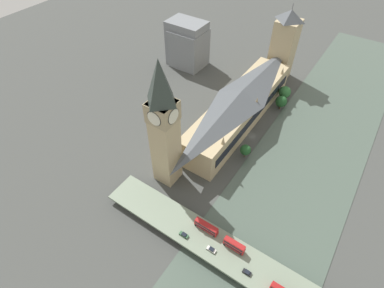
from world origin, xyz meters
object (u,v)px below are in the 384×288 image
(victoria_tower, at_px, (284,46))
(double_decker_bus_mid, at_px, (206,227))
(clock_tower, at_px, (164,125))
(road_bridge, at_px, (248,266))
(double_decker_bus_rear, at_px, (234,245))
(car_northbound_mid, at_px, (211,249))
(car_northbound_tail, at_px, (247,272))
(car_northbound_lead, at_px, (184,235))
(parliament_hall, at_px, (240,107))

(victoria_tower, distance_m, double_decker_bus_mid, 150.61)
(clock_tower, distance_m, road_bridge, 72.93)
(double_decker_bus_mid, distance_m, double_decker_bus_rear, 15.03)
(car_northbound_mid, distance_m, car_northbound_tail, 17.57)
(road_bridge, distance_m, car_northbound_lead, 31.20)
(car_northbound_tail, bearing_deg, road_bridge, -75.79)
(victoria_tower, distance_m, car_northbound_lead, 158.00)
(road_bridge, bearing_deg, parliament_hall, -59.73)
(road_bridge, distance_m, car_northbound_mid, 17.12)
(parliament_hall, height_order, double_decker_bus_rear, parliament_hall)
(double_decker_bus_mid, xyz_separation_m, double_decker_bus_rear, (-15.00, 0.80, 0.20))
(victoria_tower, relative_size, road_bridge, 0.37)
(double_decker_bus_rear, relative_size, car_northbound_lead, 2.25)
(clock_tower, height_order, double_decker_bus_mid, clock_tower)
(car_northbound_lead, distance_m, car_northbound_tail, 31.71)
(double_decker_bus_rear, relative_size, car_northbound_tail, 2.64)
(road_bridge, relative_size, car_northbound_lead, 33.65)
(parliament_hall, xyz_separation_m, victoria_tower, (0.06, -65.67, 13.66))
(clock_tower, relative_size, double_decker_bus_rear, 7.29)
(car_northbound_lead, bearing_deg, car_northbound_mid, -175.68)
(clock_tower, xyz_separation_m, double_decker_bus_mid, (-36.21, 18.07, -31.17))
(clock_tower, distance_m, car_northbound_mid, 60.19)
(car_northbound_mid, bearing_deg, double_decker_bus_rear, -140.10)
(victoria_tower, relative_size, car_northbound_lead, 12.50)
(car_northbound_tail, bearing_deg, clock_tower, -22.61)
(clock_tower, bearing_deg, double_decker_bus_rear, 159.77)
(road_bridge, bearing_deg, car_northbound_tail, 104.21)
(clock_tower, height_order, car_northbound_mid, clock_tower)
(clock_tower, relative_size, road_bridge, 0.49)
(road_bridge, relative_size, car_northbound_tail, 39.49)
(road_bridge, xyz_separation_m, car_northbound_tail, (-0.83, 3.28, 1.54))
(clock_tower, height_order, road_bridge, clock_tower)
(car_northbound_lead, bearing_deg, double_decker_bus_rear, -161.00)
(double_decker_bus_mid, distance_m, car_northbound_tail, 25.99)
(double_decker_bus_rear, xyz_separation_m, car_northbound_lead, (21.84, 7.52, -2.06))
(parliament_hall, distance_m, car_northbound_lead, 92.08)
(road_bridge, xyz_separation_m, car_northbound_lead, (30.87, 4.23, 1.62))
(clock_tower, xyz_separation_m, car_northbound_tail, (-61.07, 25.43, -33.10))
(double_decker_bus_mid, xyz_separation_m, car_northbound_mid, (-7.28, 7.25, -1.85))
(car_northbound_mid, bearing_deg, parliament_hall, -69.49)
(car_northbound_lead, height_order, car_northbound_tail, car_northbound_lead)
(double_decker_bus_mid, height_order, car_northbound_tail, double_decker_bus_mid)
(parliament_hall, xyz_separation_m, car_northbound_lead, (-19.08, 89.82, -6.92))
(car_northbound_lead, distance_m, car_northbound_mid, 14.17)
(car_northbound_lead, xyz_separation_m, car_northbound_mid, (-14.12, -1.07, 0.01))
(clock_tower, distance_m, victoria_tower, 130.10)
(double_decker_bus_mid, height_order, car_northbound_mid, double_decker_bus_mid)
(clock_tower, relative_size, double_decker_bus_mid, 6.16)
(victoria_tower, xyz_separation_m, car_northbound_tail, (-50.83, 154.53, -20.65))
(car_northbound_mid, bearing_deg, double_decker_bus_mid, -44.88)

